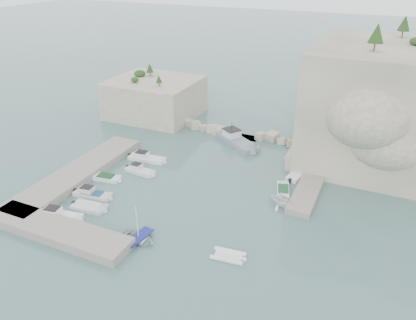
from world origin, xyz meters
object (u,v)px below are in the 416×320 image
at_px(motorboat_b, 140,173).
at_px(rowboat, 139,241).
at_px(tender_east_a, 281,205).
at_px(work_boat, 237,144).
at_px(motorboat_c, 106,179).
at_px(motorboat_e, 90,209).
at_px(tender_east_c, 298,176).
at_px(motorboat_d, 93,196).
at_px(motorboat_a, 147,160).
at_px(motorboat_f, 60,218).
at_px(tender_east_d, 295,165).
at_px(inflatable_dinghy, 228,257).
at_px(tender_east_b, 283,192).

distance_m(motorboat_b, rowboat, 15.69).
xyz_separation_m(tender_east_a, work_boat, (-11.53, 14.88, 0.00)).
bearing_deg(motorboat_c, motorboat_e, -75.42).
xyz_separation_m(motorboat_c, tender_east_c, (24.20, 12.15, 0.00)).
height_order(motorboat_d, work_boat, work_boat).
height_order(motorboat_a, rowboat, motorboat_a).
distance_m(motorboat_a, motorboat_e, 14.34).
xyz_separation_m(motorboat_f, work_boat, (11.73, 28.64, 0.00)).
bearing_deg(work_boat, motorboat_f, -77.91).
height_order(tender_east_d, work_boat, work_boat).
relative_size(motorboat_e, tender_east_d, 1.25).
bearing_deg(motorboat_e, inflatable_dinghy, -9.44).
distance_m(motorboat_c, tender_east_d, 27.66).
bearing_deg(work_boat, motorboat_a, -98.52).
height_order(motorboat_d, rowboat, motorboat_d).
xyz_separation_m(motorboat_d, tender_east_c, (22.97, 16.52, 0.00)).
relative_size(motorboat_e, work_boat, 0.50).
bearing_deg(motorboat_f, motorboat_e, 47.33).
bearing_deg(tender_east_c, motorboat_e, 144.54).
xyz_separation_m(motorboat_d, tender_east_a, (22.82, 8.18, 0.00)).
relative_size(motorboat_f, inflatable_dinghy, 1.61).
height_order(motorboat_b, motorboat_f, same).
distance_m(motorboat_a, motorboat_c, 7.72).
bearing_deg(tender_east_b, motorboat_a, 72.37).
bearing_deg(motorboat_c, inflatable_dinghy, -27.47).
xyz_separation_m(motorboat_e, work_boat, (9.77, 25.58, 0.00)).
bearing_deg(inflatable_dinghy, tender_east_a, 72.97).
xyz_separation_m(motorboat_d, rowboat, (10.51, -5.25, 0.00)).
bearing_deg(work_boat, rowboat, -57.21).
xyz_separation_m(motorboat_f, rowboat, (10.95, 0.32, 0.00)).
height_order(motorboat_a, motorboat_c, motorboat_a).
bearing_deg(work_boat, tender_east_c, 5.13).
distance_m(motorboat_e, tender_east_b, 24.91).
distance_m(motorboat_a, rowboat, 19.61).
distance_m(motorboat_e, motorboat_f, 3.63).
height_order(motorboat_a, motorboat_b, same).
bearing_deg(motorboat_c, motorboat_f, -92.64).
bearing_deg(motorboat_d, motorboat_c, 99.16).
xyz_separation_m(motorboat_b, tender_east_c, (20.89, 8.54, 0.00)).
bearing_deg(inflatable_dinghy, motorboat_a, 135.85).
height_order(motorboat_a, tender_east_a, tender_east_a).
bearing_deg(tender_east_a, motorboat_d, 126.29).
bearing_deg(tender_east_b, motorboat_c, 90.19).
relative_size(motorboat_b, motorboat_e, 1.03).
height_order(tender_east_a, tender_east_c, tender_east_a).
bearing_deg(tender_east_c, motorboat_c, 129.61).
height_order(motorboat_a, inflatable_dinghy, motorboat_a).
distance_m(motorboat_b, motorboat_f, 13.80).
height_order(motorboat_f, tender_east_a, tender_east_a).
relative_size(tender_east_d, work_boat, 0.40).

